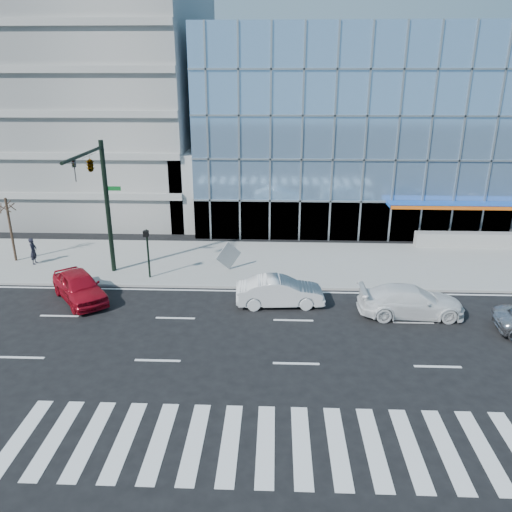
% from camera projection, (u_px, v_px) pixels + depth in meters
% --- Properties ---
extents(ground, '(160.00, 160.00, 0.00)m').
position_uv_depth(ground, '(293.00, 320.00, 25.13)').
color(ground, black).
rests_on(ground, ground).
extents(sidewalk, '(120.00, 8.00, 0.15)m').
position_uv_depth(sidewalk, '(290.00, 263.00, 32.61)').
color(sidewalk, gray).
rests_on(sidewalk, ground).
extents(theatre_building, '(42.00, 26.00, 15.00)m').
position_uv_depth(theatre_building, '(437.00, 122.00, 46.43)').
color(theatre_building, '#80A9D5').
rests_on(theatre_building, ground).
extents(parking_garage, '(24.00, 24.00, 20.00)m').
position_uv_depth(parking_garage, '(75.00, 93.00, 46.86)').
color(parking_garage, gray).
rests_on(parking_garage, ground).
extents(ramp_block, '(6.00, 8.00, 6.00)m').
position_uv_depth(ramp_block, '(215.00, 186.00, 41.22)').
color(ramp_block, gray).
rests_on(ramp_block, ground).
extents(traffic_signal, '(1.14, 5.74, 8.00)m').
position_uv_depth(traffic_signal, '(96.00, 180.00, 27.72)').
color(traffic_signal, black).
rests_on(traffic_signal, sidewalk).
extents(ped_signal_post, '(0.30, 0.33, 3.00)m').
position_uv_depth(ped_signal_post, '(147.00, 246.00, 29.36)').
color(ped_signal_post, black).
rests_on(ped_signal_post, sidewalk).
extents(street_tree_near, '(1.10, 1.10, 4.23)m').
position_uv_depth(street_tree_near, '(7.00, 207.00, 31.55)').
color(street_tree_near, '#332319').
rests_on(street_tree_near, sidewalk).
extents(white_suv, '(5.36, 2.22, 1.55)m').
position_uv_depth(white_suv, '(411.00, 301.00, 25.45)').
color(white_suv, white).
rests_on(white_suv, ground).
extents(white_sedan, '(4.79, 1.98, 1.54)m').
position_uv_depth(white_sedan, '(280.00, 292.00, 26.58)').
color(white_sedan, silver).
rests_on(white_sedan, ground).
extents(red_sedan, '(4.44, 4.88, 1.61)m').
position_uv_depth(red_sedan, '(79.00, 286.00, 27.14)').
color(red_sedan, '#A00C1B').
rests_on(red_sedan, ground).
extents(pedestrian, '(0.44, 0.65, 1.71)m').
position_uv_depth(pedestrian, '(33.00, 251.00, 31.97)').
color(pedestrian, black).
rests_on(pedestrian, sidewalk).
extents(tilted_panel, '(1.52, 1.13, 1.84)m').
position_uv_depth(tilted_panel, '(229.00, 256.00, 30.97)').
color(tilted_panel, '#9B9B9B').
rests_on(tilted_panel, sidewalk).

